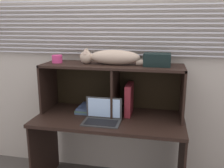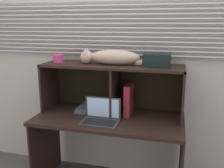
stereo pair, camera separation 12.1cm
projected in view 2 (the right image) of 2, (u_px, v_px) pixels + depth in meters
name	position (u px, v px, depth m)	size (l,w,h in m)	color
back_panel_with_blinds	(118.00, 57.00, 2.53)	(4.40, 0.08, 2.50)	#BFB4A6
desk	(109.00, 132.00, 2.34)	(1.36, 0.66, 0.75)	black
hutch_shelf_unit	(113.00, 79.00, 2.38)	(1.32, 0.39, 0.47)	black
cat	(112.00, 57.00, 2.30)	(0.77, 0.15, 0.15)	#BFA58E
laptop	(101.00, 117.00, 2.19)	(0.33, 0.20, 0.20)	#333333
binder_upright	(129.00, 99.00, 2.35)	(0.05, 0.24, 0.29)	maroon
book_stack	(86.00, 108.00, 2.48)	(0.15, 0.25, 0.05)	#3D5574
small_basket	(58.00, 59.00, 2.44)	(0.10, 0.10, 0.07)	#D63B7B
storage_box	(157.00, 60.00, 2.20)	(0.24, 0.17, 0.11)	black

